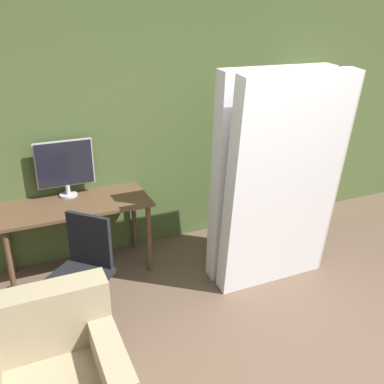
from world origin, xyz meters
TOP-DOWN VIEW (x-y plane):
  - wall_back at (0.00, 2.64)m, footprint 8.00×0.06m
  - desk at (-1.21, 2.29)m, footprint 1.40×0.64m
  - monitor at (-1.24, 2.51)m, footprint 0.55×0.17m
  - office_chair at (-1.32, 1.50)m, footprint 0.62×0.62m
  - bookshelf at (1.49, 2.49)m, footprint 0.70×0.30m
  - mattress_near at (0.47, 1.32)m, footprint 1.11×0.39m
  - mattress_far at (0.47, 1.59)m, footprint 1.11×0.31m

SIDE VIEW (x-z plane):
  - office_chair at x=-1.32m, z-range -0.09..0.84m
  - desk at x=-1.21m, z-range 0.28..1.03m
  - bookshelf at x=1.49m, z-range -0.01..1.72m
  - mattress_near at x=0.47m, z-range 0.00..2.01m
  - mattress_far at x=0.47m, z-range 0.00..2.01m
  - monitor at x=-1.24m, z-range 0.78..1.34m
  - wall_back at x=0.00m, z-range 0.00..2.70m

